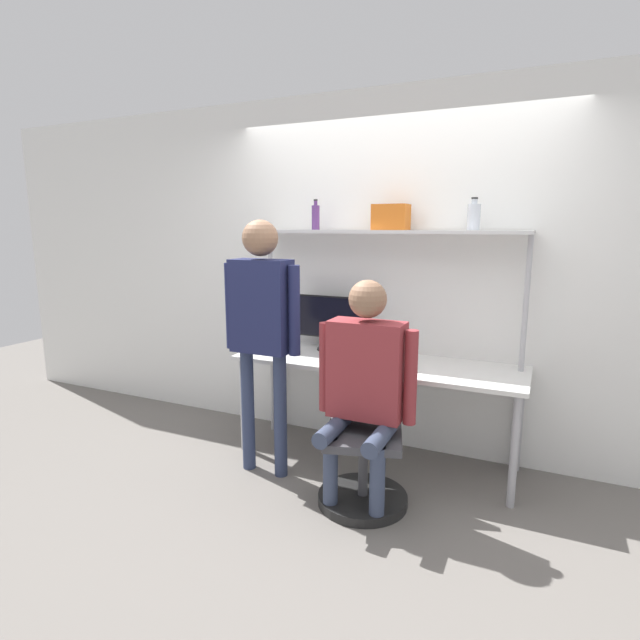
# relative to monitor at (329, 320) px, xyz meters

# --- Properties ---
(ground_plane) EXTENTS (12.00, 12.00, 0.00)m
(ground_plane) POSITION_rel_monitor_xyz_m (0.45, -0.51, -0.99)
(ground_plane) COLOR slate
(wall_back) EXTENTS (8.00, 0.06, 2.70)m
(wall_back) POSITION_rel_monitor_xyz_m (0.45, 0.18, 0.36)
(wall_back) COLOR white
(wall_back) RESTS_ON ground_plane
(desk) EXTENTS (2.06, 0.64, 0.76)m
(desk) POSITION_rel_monitor_xyz_m (0.45, -0.17, -0.31)
(desk) COLOR silver
(desk) RESTS_ON ground_plane
(shelf_unit) EXTENTS (1.96, 0.28, 1.68)m
(shelf_unit) POSITION_rel_monitor_xyz_m (0.45, -0.01, 0.48)
(shelf_unit) COLOR silver
(shelf_unit) RESTS_ON ground_plane
(monitor) EXTENTS (0.56, 0.19, 0.43)m
(monitor) POSITION_rel_monitor_xyz_m (0.00, 0.00, 0.00)
(monitor) COLOR black
(monitor) RESTS_ON desk
(laptop) EXTENTS (0.29, 0.24, 0.24)m
(laptop) POSITION_rel_monitor_xyz_m (0.49, -0.27, -0.17)
(laptop) COLOR #BCBCC1
(laptop) RESTS_ON desk
(cell_phone) EXTENTS (0.07, 0.15, 0.01)m
(cell_phone) POSITION_rel_monitor_xyz_m (0.72, -0.28, -0.23)
(cell_phone) COLOR #264C8C
(cell_phone) RESTS_ON desk
(office_chair) EXTENTS (0.57, 0.57, 0.92)m
(office_chair) POSITION_rel_monitor_xyz_m (0.56, -0.74, -0.71)
(office_chair) COLOR black
(office_chair) RESTS_ON ground_plane
(person_seated) EXTENTS (0.62, 0.47, 1.40)m
(person_seated) POSITION_rel_monitor_xyz_m (0.57, -0.78, -0.16)
(person_seated) COLOR #38425B
(person_seated) RESTS_ON ground_plane
(person_standing) EXTENTS (0.57, 0.24, 1.75)m
(person_standing) POSITION_rel_monitor_xyz_m (-0.20, -0.67, 0.14)
(person_standing) COLOR #2D3856
(person_standing) RESTS_ON ground_plane
(bottle_purple) EXTENTS (0.06, 0.06, 0.23)m
(bottle_purple) POSITION_rel_monitor_xyz_m (-0.11, -0.01, 0.79)
(bottle_purple) COLOR #593372
(bottle_purple) RESTS_ON shelf_unit
(bottle_clear) EXTENTS (0.09, 0.09, 0.21)m
(bottle_clear) POSITION_rel_monitor_xyz_m (1.05, -0.01, 0.78)
(bottle_clear) COLOR silver
(bottle_clear) RESTS_ON shelf_unit
(storage_box) EXTENTS (0.25, 0.16, 0.18)m
(storage_box) POSITION_rel_monitor_xyz_m (0.48, -0.01, 0.78)
(storage_box) COLOR #D1661E
(storage_box) RESTS_ON shelf_unit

